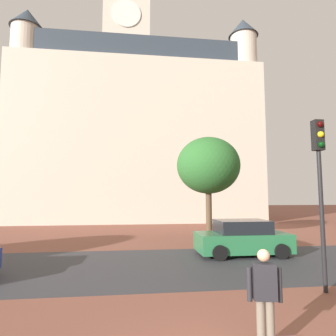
# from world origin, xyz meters

# --- Properties ---
(ground_plane) EXTENTS (120.00, 120.00, 0.00)m
(ground_plane) POSITION_xyz_m (0.00, 10.00, 0.00)
(ground_plane) COLOR brown
(street_asphalt_strip) EXTENTS (120.00, 6.25, 0.00)m
(street_asphalt_strip) POSITION_xyz_m (0.00, 7.28, 0.00)
(street_asphalt_strip) COLOR #38383D
(street_asphalt_strip) RESTS_ON ground_plane
(landmark_building) EXTENTS (25.70, 13.68, 31.30)m
(landmark_building) POSITION_xyz_m (-1.15, 29.28, 10.03)
(landmark_building) COLOR beige
(landmark_building) RESTS_ON ground_plane
(person_skater) EXTENTS (0.60, 0.35, 1.73)m
(person_skater) POSITION_xyz_m (0.83, 1.06, 0.96)
(person_skater) COLOR #706656
(person_skater) RESTS_ON ground_plane
(car_green) EXTENTS (4.10, 2.12, 1.56)m
(car_green) POSITION_xyz_m (3.43, 8.65, 0.74)
(car_green) COLOR #287042
(car_green) RESTS_ON ground_plane
(traffic_light_pole) EXTENTS (0.28, 0.34, 4.89)m
(traffic_light_pole) POSITION_xyz_m (3.85, 3.64, 3.40)
(traffic_light_pole) COLOR black
(traffic_light_pole) RESTS_ON ground_plane
(tree_curb_far) EXTENTS (3.87, 3.87, 6.27)m
(tree_curb_far) POSITION_xyz_m (3.07, 12.97, 4.51)
(tree_curb_far) COLOR brown
(tree_curb_far) RESTS_ON ground_plane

